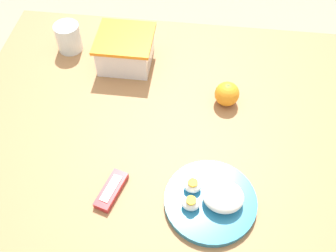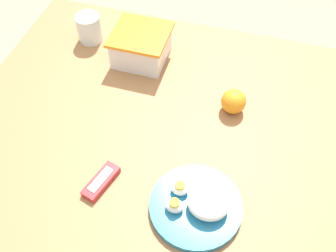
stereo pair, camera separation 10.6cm
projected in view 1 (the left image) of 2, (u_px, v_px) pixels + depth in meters
name	position (u px, v px, depth m)	size (l,w,h in m)	color
ground_plane	(174.00, 230.00, 1.66)	(10.00, 10.00, 0.00)	gray
table	(176.00, 146.00, 1.18)	(1.22, 0.93, 0.71)	#996B42
food_container	(126.00, 51.00, 1.22)	(0.17, 0.17, 0.10)	white
orange_fruit	(227.00, 94.00, 1.12)	(0.07, 0.07, 0.07)	orange
rice_plate	(213.00, 200.00, 0.93)	(0.22, 0.22, 0.06)	teal
candy_bar	(111.00, 190.00, 0.96)	(0.07, 0.12, 0.02)	#B7282D
drinking_glass	(68.00, 37.00, 1.26)	(0.08, 0.08, 0.09)	silver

